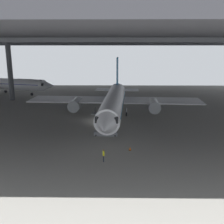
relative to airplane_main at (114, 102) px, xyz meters
name	(u,v)px	position (x,y,z in m)	size (l,w,h in m)	color
ground_plane	(101,121)	(-2.69, -2.18, -3.64)	(110.00, 110.00, 0.00)	gray
hangar_structure	(103,39)	(-2.75, 11.57, 13.27)	(121.00, 99.00, 17.54)	#4C4F54
airplane_main	(114,102)	(0.00, 0.00, 0.00)	(39.04, 40.43, 12.49)	white
boarding_stairs	(105,131)	(-1.34, -11.09, -2.89)	(4.49, 1.74, 4.87)	slate
crew_worker_near_nose	(104,155)	(-1.18, -22.12, -2.64)	(0.28, 0.54, 1.74)	#232838
crew_worker_by_stairs	(109,125)	(-0.85, -7.82, -2.71)	(0.40, 0.44, 1.63)	#232838
airplane_distant	(5,84)	(-35.82, 30.67, -0.24)	(35.05, 34.53, 11.17)	white
traffic_cone_orange	(130,149)	(2.55, -18.09, -3.35)	(0.36, 0.36, 0.60)	black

